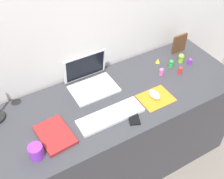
{
  "coord_description": "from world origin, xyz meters",
  "views": [
    {
      "loc": [
        -0.67,
        -1.09,
        2.01
      ],
      "look_at": [
        -0.04,
        0.0,
        0.83
      ],
      "focal_mm": 44.92,
      "sensor_mm": 36.0,
      "label": 1
    }
  ],
  "objects": [
    {
      "name": "keyboard",
      "position": [
        -0.12,
        -0.12,
        0.75
      ],
      "size": [
        0.41,
        0.13,
        0.02
      ],
      "primitive_type": "cube",
      "color": "white",
      "rests_on": "desk"
    },
    {
      "name": "toy_figurine_lime",
      "position": [
        0.6,
        0.09,
        0.78
      ],
      "size": [
        0.04,
        0.04,
        0.07
      ],
      "color": "#8CDB33",
      "rests_on": "desk"
    },
    {
      "name": "coffee_mug",
      "position": [
        -0.59,
        -0.16,
        0.78
      ],
      "size": [
        0.08,
        0.08,
        0.08
      ],
      "primitive_type": "cylinder",
      "color": "purple",
      "rests_on": "desk"
    },
    {
      "name": "laptop",
      "position": [
        -0.09,
        0.19,
        0.79
      ],
      "size": [
        0.3,
        0.24,
        0.21
      ],
      "color": "white",
      "rests_on": "desk"
    },
    {
      "name": "toy_figurine_green",
      "position": [
        0.5,
        0.08,
        0.77
      ],
      "size": [
        0.03,
        0.03,
        0.06
      ],
      "color": "green",
      "rests_on": "desk"
    },
    {
      "name": "back_wall",
      "position": [
        0.0,
        0.35,
        0.85
      ],
      "size": [
        2.91,
        0.05,
        1.7
      ],
      "primitive_type": "cube",
      "color": "silver",
      "rests_on": "ground_plane"
    },
    {
      "name": "cell_phone",
      "position": [
        0.0,
        -0.19,
        0.74
      ],
      "size": [
        0.11,
        0.14,
        0.01
      ],
      "primitive_type": "cube",
      "rotation": [
        0.0,
        0.0,
        -0.38
      ],
      "color": "black",
      "rests_on": "desk"
    },
    {
      "name": "toy_figurine_red",
      "position": [
        0.51,
        -0.01,
        0.77
      ],
      "size": [
        0.03,
        0.03,
        0.06
      ],
      "color": "red",
      "rests_on": "desk"
    },
    {
      "name": "notebook_pad",
      "position": [
        -0.46,
        -0.09,
        0.75
      ],
      "size": [
        0.19,
        0.25,
        0.02
      ],
      "primitive_type": "cube",
      "rotation": [
        0.0,
        0.0,
        0.08
      ],
      "color": "maroon",
      "rests_on": "desk"
    },
    {
      "name": "toy_figurine_purple",
      "position": [
        0.64,
        0.03,
        0.77
      ],
      "size": [
        0.03,
        0.03,
        0.05
      ],
      "color": "purple",
      "rests_on": "desk"
    },
    {
      "name": "picture_frame",
      "position": [
        0.67,
        0.2,
        0.81
      ],
      "size": [
        0.12,
        0.02,
        0.15
      ],
      "primitive_type": "cube",
      "color": "brown",
      "rests_on": "desk"
    },
    {
      "name": "mouse",
      "position": [
        0.21,
        -0.11,
        0.76
      ],
      "size": [
        0.06,
        0.1,
        0.03
      ],
      "primitive_type": "ellipsoid",
      "color": "white",
      "rests_on": "mousepad"
    },
    {
      "name": "toy_figurine_yellow",
      "position": [
        0.45,
        0.17,
        0.76
      ],
      "size": [
        0.03,
        0.03,
        0.04
      ],
      "primitive_type": "cone",
      "color": "yellow",
      "rests_on": "desk"
    },
    {
      "name": "desk",
      "position": [
        0.0,
        0.0,
        0.37
      ],
      "size": [
        1.71,
        0.63,
        0.74
      ],
      "primitive_type": "cube",
      "color": "#38383D",
      "rests_on": "ground_plane"
    },
    {
      "name": "ground_plane",
      "position": [
        0.0,
        0.0,
        0.0
      ],
      "size": [
        6.0,
        6.0,
        0.0
      ],
      "primitive_type": "plane",
      "color": "slate"
    },
    {
      "name": "mousepad",
      "position": [
        0.21,
        -0.13,
        0.74
      ],
      "size": [
        0.21,
        0.17,
        0.0
      ],
      "primitive_type": "cube",
      "color": "orange",
      "rests_on": "desk"
    },
    {
      "name": "toy_figurine_pink",
      "position": [
        0.38,
        0.04,
        0.77
      ],
      "size": [
        0.03,
        0.03,
        0.06
      ],
      "color": "pink",
      "rests_on": "desk"
    }
  ]
}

